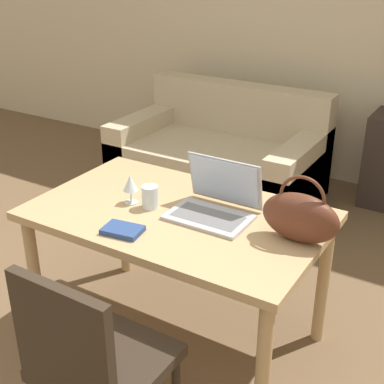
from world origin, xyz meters
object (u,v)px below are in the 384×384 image
at_px(drinking_glass, 150,197).
at_px(couch, 220,158).
at_px(wine_glass, 130,184).
at_px(handbag, 300,217).
at_px(chair, 92,360).
at_px(laptop, 216,200).

bearing_deg(drinking_glass, couch, 107.83).
xyz_separation_m(drinking_glass, wine_glass, (-0.11, -0.01, 0.04)).
bearing_deg(handbag, chair, -119.11).
relative_size(drinking_glass, wine_glass, 0.77).
relative_size(drinking_glass, handbag, 0.33).
xyz_separation_m(couch, wine_glass, (0.45, -1.73, 0.54)).
distance_m(couch, wine_glass, 1.86).
relative_size(wine_glass, handbag, 0.43).
xyz_separation_m(drinking_glass, handbag, (0.71, 0.07, 0.06)).
relative_size(chair, wine_glass, 6.17).
bearing_deg(laptop, couch, 117.66).
bearing_deg(chair, laptop, 88.31).
bearing_deg(couch, laptop, -62.34).
bearing_deg(chair, handbag, 61.52).
height_order(drinking_glass, handbag, handbag).
bearing_deg(drinking_glass, wine_glass, -176.68).
bearing_deg(laptop, drinking_glass, -159.06).
bearing_deg(wine_glass, handbag, 5.41).
xyz_separation_m(chair, laptop, (0.03, 0.85, 0.30)).
xyz_separation_m(chair, couch, (-0.81, 2.46, -0.21)).
bearing_deg(chair, wine_glass, 117.06).
relative_size(couch, handbag, 4.76).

